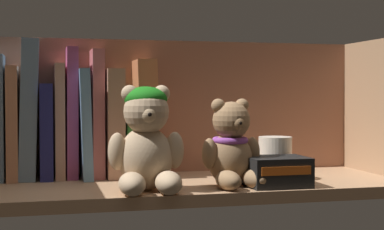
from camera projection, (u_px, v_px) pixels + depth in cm
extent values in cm
cube|color=#A87F5B|center=(194.00, 187.00, 102.29)|extent=(71.32, 26.34, 2.00)
cube|color=#8B5943|center=(177.00, 112.00, 115.19)|extent=(73.72, 1.20, 27.40)
cube|color=#A87F5B|center=(383.00, 112.00, 110.74)|extent=(1.60, 28.74, 27.40)
cube|color=tan|center=(13.00, 123.00, 104.91)|extent=(1.94, 11.31, 19.94)
cube|color=#6987A3|center=(29.00, 110.00, 105.50)|extent=(3.73, 10.15, 24.76)
cube|color=navy|center=(46.00, 131.00, 106.35)|extent=(2.25, 11.23, 16.91)
cube|color=tan|center=(59.00, 121.00, 106.86)|extent=(1.71, 9.88, 20.52)
cube|color=#A94776|center=(72.00, 113.00, 107.34)|extent=(2.09, 9.19, 23.44)
cube|color=#6696C3|center=(84.00, 123.00, 107.94)|extent=(2.31, 14.63, 19.57)
cube|color=#C76969|center=(97.00, 114.00, 108.44)|extent=(2.09, 10.61, 23.08)
cube|color=tan|center=(113.00, 123.00, 109.21)|extent=(3.03, 13.64, 19.55)
cube|color=#2F7A2D|center=(128.00, 132.00, 109.98)|extent=(2.62, 12.74, 16.13)
cube|color=#C37447|center=(145.00, 118.00, 110.66)|extent=(4.27, 9.93, 21.52)
ellipsoid|color=tan|center=(146.00, 158.00, 92.67)|extent=(8.52, 7.82, 10.03)
sphere|color=tan|center=(146.00, 112.00, 91.92)|extent=(7.13, 7.13, 7.13)
sphere|color=tan|center=(130.00, 94.00, 91.77)|extent=(2.67, 2.67, 2.67)
sphere|color=tan|center=(161.00, 94.00, 92.85)|extent=(2.67, 2.67, 2.67)
sphere|color=tan|center=(149.00, 115.00, 89.47)|extent=(2.67, 2.67, 2.67)
sphere|color=black|center=(149.00, 115.00, 88.55)|extent=(0.94, 0.94, 0.94)
ellipsoid|color=tan|center=(132.00, 184.00, 87.53)|extent=(4.19, 6.79, 3.57)
ellipsoid|color=tan|center=(169.00, 183.00, 88.73)|extent=(4.19, 6.79, 3.57)
ellipsoid|color=tan|center=(117.00, 151.00, 91.15)|extent=(2.98, 2.98, 5.79)
ellipsoid|color=tan|center=(175.00, 150.00, 93.11)|extent=(2.98, 2.98, 5.79)
ellipsoid|color=#176D15|center=(146.00, 99.00, 92.34)|extent=(6.77, 6.77, 3.92)
ellipsoid|color=#93704C|center=(230.00, 159.00, 97.54)|extent=(7.42, 6.81, 8.73)
sphere|color=#93704C|center=(231.00, 120.00, 96.92)|extent=(6.21, 6.21, 6.21)
sphere|color=#93704C|center=(218.00, 106.00, 96.38)|extent=(2.33, 2.33, 2.33)
sphere|color=#93704C|center=(242.00, 106.00, 98.09)|extent=(2.33, 2.33, 2.33)
sphere|color=#9B754E|center=(238.00, 123.00, 94.91)|extent=(2.33, 2.33, 2.33)
sphere|color=black|center=(240.00, 123.00, 94.16)|extent=(0.81, 0.81, 0.81)
ellipsoid|color=#93704C|center=(228.00, 180.00, 92.89)|extent=(4.37, 6.30, 3.10)
ellipsoid|color=#93704C|center=(255.00, 179.00, 94.78)|extent=(4.37, 6.30, 3.10)
ellipsoid|color=#93704C|center=(210.00, 154.00, 95.55)|extent=(2.89, 2.89, 5.04)
ellipsoid|color=#93704C|center=(252.00, 152.00, 98.65)|extent=(2.89, 2.89, 5.04)
torus|color=purple|center=(230.00, 140.00, 97.43)|extent=(5.96, 5.96, 1.12)
cylinder|color=silver|center=(275.00, 158.00, 104.75)|extent=(5.89, 5.89, 7.56)
cube|color=black|center=(277.00, 171.00, 96.99)|extent=(9.77, 7.93, 4.82)
cube|color=orange|center=(287.00, 171.00, 93.04)|extent=(8.30, 0.16, 1.35)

